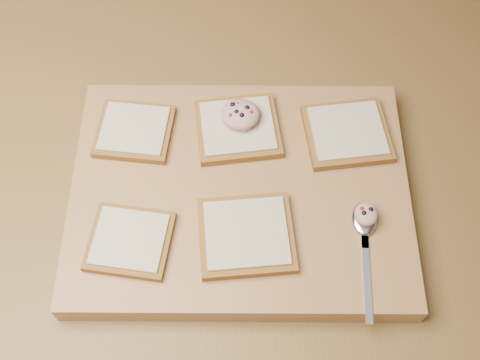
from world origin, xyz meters
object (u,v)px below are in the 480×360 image
object	(u,v)px
cutting_board	(240,194)
spoon	(365,227)
bread_far_center	(238,128)
tuna_salad_dollop	(240,114)

from	to	relation	value
cutting_board	spoon	xyz separation A→B (m)	(0.18, -0.07, 0.03)
cutting_board	bread_far_center	world-z (taller)	bread_far_center
bread_far_center	tuna_salad_dollop	bearing A→B (deg)	67.19
bread_far_center	spoon	distance (m)	0.24
bread_far_center	tuna_salad_dollop	world-z (taller)	tuna_salad_dollop
tuna_salad_dollop	cutting_board	bearing A→B (deg)	-90.06
tuna_salad_dollop	spoon	world-z (taller)	tuna_salad_dollop
spoon	tuna_salad_dollop	bearing A→B (deg)	135.07
bread_far_center	tuna_salad_dollop	xyz separation A→B (m)	(0.00, 0.01, 0.02)
cutting_board	tuna_salad_dollop	xyz separation A→B (m)	(0.00, 0.11, 0.05)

